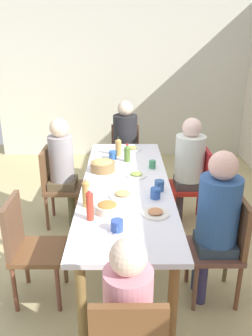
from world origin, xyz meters
The scene contains 28 objects.
ground_plane centered at (0.00, 0.00, 0.00)m, with size 7.34×7.34×0.00m, color tan.
wall_left centered at (-3.12, 0.00, 1.30)m, with size 0.12×4.41×2.60m, color silver.
dining_table centered at (0.00, 0.00, 0.69)m, with size 2.44×0.81×0.77m.
chair_0 centered at (0.61, -0.79, 0.51)m, with size 0.40×0.40×0.90m.
chair_1 centered at (-0.61, 0.79, 0.51)m, with size 0.40×0.40×0.90m.
person_1 centered at (-0.61, 0.70, 0.75)m, with size 0.33×0.33×1.25m.
person_2 centered at (1.51, 0.00, 0.67)m, with size 0.30×0.30×1.14m.
chair_3 centered at (-0.61, -0.79, 0.51)m, with size 0.40×0.40×0.90m.
person_3 centered at (-0.61, -0.69, 0.73)m, with size 0.30×0.30×1.24m.
chair_4 centered at (-1.60, 0.00, 0.51)m, with size 0.40×0.40×0.90m.
person_4 centered at (-1.51, 0.00, 0.76)m, with size 0.32×0.32×1.26m.
chair_5 centered at (0.61, 0.79, 0.51)m, with size 0.40×0.40×0.90m.
person_5 centered at (0.61, 0.70, 0.77)m, with size 0.32×0.32×1.29m.
plate_0 centered at (-0.16, 0.10, 0.78)m, with size 0.20×0.20×0.04m.
plate_1 centered at (0.60, 0.22, 0.78)m, with size 0.21×0.21×0.04m.
plate_2 centered at (-0.99, 0.08, 0.78)m, with size 0.23×0.23×0.04m.
plate_3 centered at (0.28, -0.03, 0.78)m, with size 0.24×0.24×0.04m.
bowl_0 centered at (-0.31, -0.23, 0.83)m, with size 0.25×0.25×0.11m.
bowl_1 centered at (0.57, -0.15, 0.81)m, with size 0.19×0.19×0.08m.
cup_0 centered at (-0.38, 0.28, 0.81)m, with size 0.11×0.07×0.08m.
cup_1 centered at (0.32, 0.25, 0.82)m, with size 0.12×0.09×0.09m.
cup_2 centered at (0.17, 0.29, 0.82)m, with size 0.12×0.09×0.09m.
cup_3 centered at (0.84, -0.07, 0.81)m, with size 0.13×0.09×0.08m.
cup_4 centered at (-0.67, -0.14, 0.82)m, with size 0.12×0.08×0.09m.
bottle_0 centered at (-0.78, -0.08, 0.87)m, with size 0.07×0.07×0.22m.
bottle_1 centered at (-0.59, 0.02, 0.86)m, with size 0.07×0.07×0.20m.
bottle_2 centered at (0.46, -0.32, 0.89)m, with size 0.06×0.06×0.25m.
bottle_3 centered at (0.68, -0.27, 0.89)m, with size 0.06×0.06×0.25m.
Camera 1 is at (2.95, -0.02, 2.07)m, focal length 36.87 mm.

